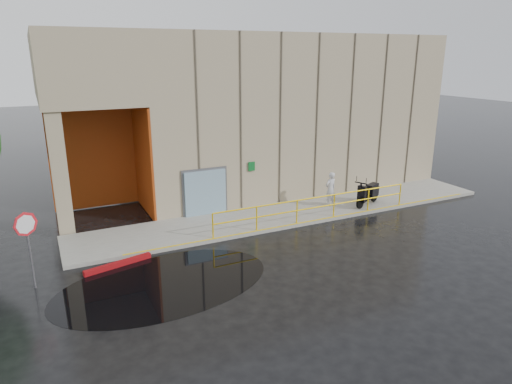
# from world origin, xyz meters

# --- Properties ---
(ground) EXTENTS (120.00, 120.00, 0.00)m
(ground) POSITION_xyz_m (0.00, 0.00, 0.00)
(ground) COLOR black
(ground) RESTS_ON ground
(sidewalk) EXTENTS (20.00, 3.00, 0.15)m
(sidewalk) POSITION_xyz_m (4.00, 4.50, 0.07)
(sidewalk) COLOR gray
(sidewalk) RESTS_ON ground
(building) EXTENTS (20.00, 10.17, 8.00)m
(building) POSITION_xyz_m (5.10, 10.98, 4.21)
(building) COLOR tan
(building) RESTS_ON ground
(guardrail) EXTENTS (9.56, 0.06, 1.03)m
(guardrail) POSITION_xyz_m (4.25, 3.15, 0.68)
(guardrail) COLOR yellow
(guardrail) RESTS_ON sidewalk
(person) EXTENTS (0.66, 0.49, 1.64)m
(person) POSITION_xyz_m (5.88, 4.42, 0.97)
(person) COLOR silver
(person) RESTS_ON sidewalk
(scooter) EXTENTS (2.00, 1.32, 1.51)m
(scooter) POSITION_xyz_m (7.60, 3.79, 1.02)
(scooter) COLOR black
(scooter) RESTS_ON sidewalk
(stop_sign) EXTENTS (0.68, 0.42, 2.53)m
(stop_sign) POSITION_xyz_m (-6.87, 2.08, 1.85)
(stop_sign) COLOR slate
(stop_sign) RESTS_ON ground
(red_curb) EXTENTS (2.37, 0.74, 0.18)m
(red_curb) POSITION_xyz_m (-4.25, 2.50, 0.09)
(red_curb) COLOR maroon
(red_curb) RESTS_ON ground
(puddle) EXTENTS (7.50, 5.09, 0.01)m
(puddle) POSITION_xyz_m (-3.14, 0.61, 0.00)
(puddle) COLOR black
(puddle) RESTS_ON ground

